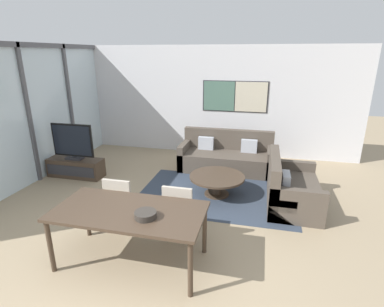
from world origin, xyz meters
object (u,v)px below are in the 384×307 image
tv_console (76,168)px  dining_chair_left (122,199)px  dining_chair_centre (180,207)px  sofa_main (226,157)px  dining_table (129,215)px  coffee_table (217,181)px  sofa_side (288,190)px  television (73,142)px  fruit_bowl (145,214)px

tv_console → dining_chair_left: 2.56m
dining_chair_centre → sofa_main: bearing=84.0°
dining_table → tv_console: bearing=135.3°
sofa_main → coffee_table: bearing=-90.0°
sofa_side → dining_chair_centre: sofa_side is taller
coffee_table → dining_chair_centre: (-0.31, -1.51, 0.20)m
television → sofa_main: bearing=21.1°
sofa_side → dining_chair_left: (-2.53, -1.40, 0.21)m
tv_console → fruit_bowl: size_ratio=4.61×
sofa_side → fruit_bowl: size_ratio=5.59×
dining_table → dining_chair_centre: dining_chair_centre is taller
television → fruit_bowl: television is taller
television → dining_chair_centre: bearing=-30.7°
fruit_bowl → dining_chair_centre: bearing=76.6°
dining_table → dining_chair_centre: bearing=55.4°
television → fruit_bowl: bearing=-43.1°
sofa_side → dining_table: size_ratio=0.78×
tv_console → fruit_bowl: fruit_bowl is taller
dining_chair_centre → fruit_bowl: size_ratio=3.27×
coffee_table → dining_chair_left: dining_chair_left is taller
sofa_main → fruit_bowl: 3.79m
sofa_side → dining_table: sofa_side is taller
dining_chair_left → fruit_bowl: 1.15m
sofa_main → dining_chair_centre: bearing=-96.0°
dining_chair_left → tv_console: bearing=139.3°
sofa_main → dining_chair_centre: sofa_main is taller
sofa_side → sofa_main: bearing=41.2°
sofa_main → sofa_side: bearing=-48.8°
sofa_main → fruit_bowl: (-0.50, -3.72, 0.52)m
coffee_table → fruit_bowl: size_ratio=3.98×
dining_chair_centre → coffee_table: bearing=78.5°
tv_console → dining_chair_centre: (2.86, -1.70, 0.29)m
television → sofa_main: television is taller
television → sofa_main: 3.43m
television → dining_table: television is taller
television → coffee_table: size_ratio=0.90×
tv_console → sofa_side: sofa_side is taller
television → fruit_bowl: (2.67, -2.50, 0.01)m
dining_chair_left → dining_chair_centre: bearing=-2.1°
dining_chair_centre → dining_table: bearing=-124.6°
fruit_bowl → dining_chair_left: bearing=131.4°
television → dining_table: (2.39, -2.37, -0.10)m
television → dining_chair_left: television is taller
dining_chair_left → fruit_bowl: dining_chair_left is taller
dining_chair_left → fruit_bowl: bearing=-48.6°
sofa_side → television: bearing=86.6°
dining_chair_centre → fruit_bowl: dining_chair_centre is taller
coffee_table → dining_chair_left: size_ratio=1.21×
dining_chair_centre → fruit_bowl: bearing=-103.4°
sofa_main → dining_table: sofa_main is taller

